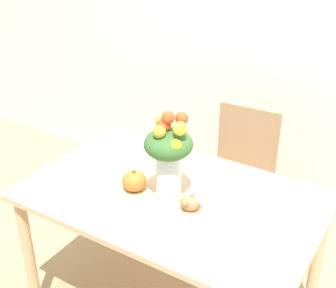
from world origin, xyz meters
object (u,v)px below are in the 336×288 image
(pumpkin, at_px, (134,181))
(turkey_figurine, at_px, (191,202))
(dining_chair_near_window, at_px, (238,175))
(flower_vase, at_px, (168,155))

(pumpkin, bearing_deg, turkey_figurine, 1.47)
(pumpkin, height_order, dining_chair_near_window, same)
(pumpkin, xyz_separation_m, dining_chair_near_window, (0.18, 0.86, -0.36))
(pumpkin, height_order, turkey_figurine, pumpkin)
(flower_vase, distance_m, dining_chair_near_window, 0.99)
(turkey_figurine, bearing_deg, flower_vase, 171.79)
(flower_vase, height_order, turkey_figurine, flower_vase)
(turkey_figurine, relative_size, dining_chair_near_window, 0.13)
(flower_vase, bearing_deg, turkey_figurine, -8.21)
(turkey_figurine, distance_m, dining_chair_near_window, 0.93)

